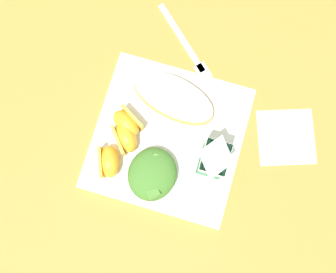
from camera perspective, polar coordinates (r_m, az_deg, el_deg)
The scene contains 10 objects.
ground at distance 0.73m, azimuth 0.00°, elevation -0.34°, with size 3.00×3.00×0.00m, color #C67A33.
white_plate at distance 0.72m, azimuth 0.00°, elevation -0.24°, with size 0.28×0.28×0.02m, color white.
cheesy_pizza_bread at distance 0.71m, azimuth 0.84°, elevation 5.99°, with size 0.11×0.18×0.04m.
green_salad_pile at distance 0.68m, azimuth -2.44°, elevation -5.83°, with size 0.10×0.09×0.04m.
milk_carton at distance 0.65m, azimuth 7.11°, elevation -3.46°, with size 0.06×0.04×0.11m.
orange_wedge_front at distance 0.70m, azimuth -6.37°, elevation 2.19°, with size 0.06×0.07×0.04m.
orange_wedge_middle at distance 0.69m, azimuth -6.60°, elevation -0.18°, with size 0.07×0.07×0.04m.
orange_wedge_rear at distance 0.69m, azimuth -9.13°, elevation -3.87°, with size 0.07×0.06×0.04m.
paper_napkin at distance 0.76m, azimuth 17.80°, elevation -0.08°, with size 0.11×0.11×0.00m, color white.
metal_fork at distance 0.78m, azimuth 3.08°, elevation 13.58°, with size 0.14×0.15×0.01m.
Camera 1 is at (0.11, 0.03, 0.72)m, focal length 39.46 mm.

